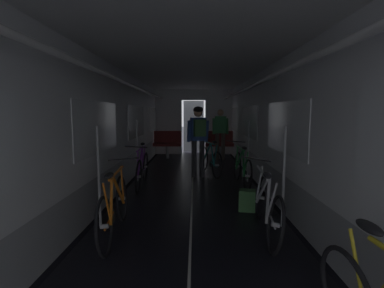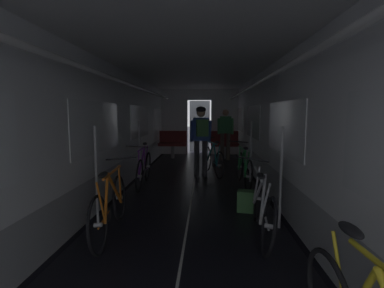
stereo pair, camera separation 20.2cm
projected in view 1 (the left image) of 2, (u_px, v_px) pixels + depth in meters
name	position (u px, v px, depth m)	size (l,w,h in m)	color
train_car_shell	(192.00, 106.00, 5.26)	(3.14, 12.34, 2.57)	black
bench_seat_far_left	(167.00, 142.00, 9.84)	(0.98, 0.51, 0.95)	gray
bench_seat_far_right	(219.00, 142.00, 9.82)	(0.98, 0.51, 0.95)	gray
bicycle_purple	(142.00, 169.00, 6.04)	(0.44, 1.69, 0.95)	black
bicycle_orange	(114.00, 207.00, 3.60)	(0.44, 1.69, 0.95)	black
bicycle_silver	(267.00, 206.00, 3.65)	(0.44, 1.70, 0.96)	black
bicycle_green	(242.00, 169.00, 6.08)	(0.44, 1.69, 0.95)	black
person_cyclist_aisle	(198.00, 134.00, 6.87)	(0.56, 0.44, 1.73)	#2D2D33
bicycle_teal_in_aisle	(210.00, 160.00, 7.20)	(0.65, 1.64, 0.94)	black
person_standing_near_bench	(220.00, 131.00, 9.40)	(0.53, 0.23, 1.69)	brown
backpack_on_floor	(247.00, 200.00, 4.56)	(0.26, 0.20, 0.34)	#3D703D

